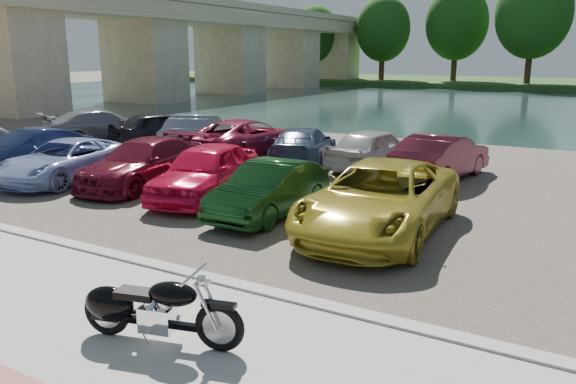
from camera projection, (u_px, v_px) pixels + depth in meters
name	position (u px, v px, depth m)	size (l,w,h in m)	color
ground	(116.00, 330.00, 8.06)	(200.00, 200.00, 0.00)	#595447
promenade	(57.00, 358.00, 7.21)	(60.00, 6.00, 0.10)	#9F9C96
kerb	(203.00, 278.00, 9.73)	(60.00, 0.30, 0.14)	#9F9C96
parking_lot	(385.00, 182.00, 17.31)	(60.00, 18.00, 0.04)	#3C3730
river	(523.00, 107.00, 41.73)	(120.00, 40.00, 0.00)	#1B3131
far_bank	(561.00, 84.00, 68.59)	(120.00, 24.00, 0.60)	#1D4017
bridge	(224.00, 37.00, 54.83)	(7.00, 56.00, 8.55)	tan
motorcycle	(147.00, 308.00, 7.46)	(2.29, 0.94, 1.05)	black
car_1	(31.00, 150.00, 18.78)	(1.44, 4.13, 1.36)	#162345
car_2	(66.00, 161.00, 17.21)	(2.11, 4.58, 1.27)	#95A4D9
car_3	(144.00, 163.00, 16.61)	(1.91, 4.71, 1.37)	maroon
car_4	(206.00, 171.00, 15.12)	(1.76, 4.37, 1.49)	red
car_5	(270.00, 189.00, 13.51)	(1.37, 3.93, 1.30)	#0E3312
car_6	(380.00, 199.00, 12.16)	(2.54, 5.50, 1.53)	#AB9C27
car_7	(102.00, 126.00, 24.61)	(2.06, 5.06, 1.47)	gray
car_8	(160.00, 128.00, 24.02)	(1.71, 4.26, 1.45)	black
car_9	(198.00, 133.00, 22.25)	(1.61, 4.63, 1.52)	slate
car_10	(246.00, 138.00, 21.37)	(2.38, 5.16, 1.43)	maroon
car_11	(303.00, 145.00, 19.99)	(1.81, 4.46, 1.30)	navy
car_12	(373.00, 149.00, 18.93)	(1.69, 4.19, 1.43)	#B1B1AC
car_13	(441.00, 157.00, 17.46)	(1.51, 4.32, 1.42)	#4F1523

